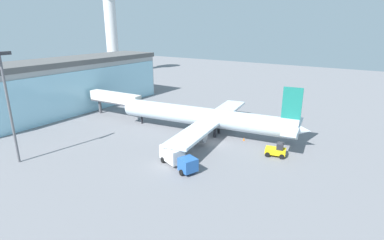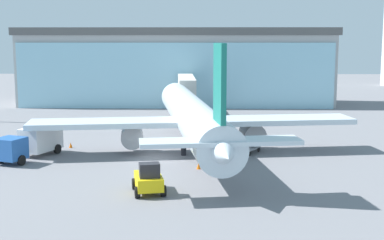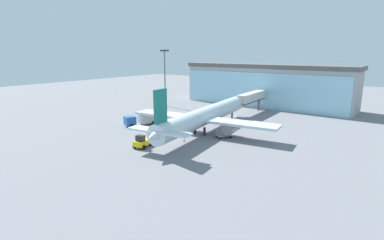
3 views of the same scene
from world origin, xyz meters
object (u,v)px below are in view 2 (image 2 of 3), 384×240
object	(u,v)px
catering_truck	(32,142)
pushback_tug	(149,180)
jet_bridge	(186,86)
safety_cone_wingtip	(71,145)
safety_cone_nose	(199,166)
baggage_cart	(247,148)
airplane	(192,117)

from	to	relation	value
catering_truck	pushback_tug	bearing A→B (deg)	67.24
jet_bridge	safety_cone_wingtip	world-z (taller)	jet_bridge
pushback_tug	safety_cone_nose	size ratio (longest dim) A/B	6.37
jet_bridge	catering_truck	bearing A→B (deg)	150.66
jet_bridge	safety_cone_nose	world-z (taller)	jet_bridge
baggage_cart	catering_truck	bearing A→B (deg)	125.28
jet_bridge	baggage_cart	bearing A→B (deg)	-168.70
baggage_cart	jet_bridge	bearing A→B (deg)	43.25
jet_bridge	baggage_cart	size ratio (longest dim) A/B	4.34
safety_cone_wingtip	safety_cone_nose	bearing A→B (deg)	-33.71
baggage_cart	pushback_tug	xyz separation A→B (m)	(-8.11, -13.59, 0.47)
jet_bridge	safety_cone_wingtip	distance (m)	25.77
baggage_cart	pushback_tug	distance (m)	15.83
jet_bridge	pushback_tug	distance (m)	38.97
catering_truck	baggage_cart	bearing A→B (deg)	117.27
airplane	catering_truck	distance (m)	15.25
pushback_tug	baggage_cart	bearing A→B (deg)	-42.92
jet_bridge	safety_cone_nose	size ratio (longest dim) A/B	25.44
pushback_tug	airplane	bearing A→B (deg)	-22.86
baggage_cart	safety_cone_nose	xyz separation A→B (m)	(-4.63, -6.39, -0.23)
airplane	safety_cone_nose	bearing A→B (deg)	177.06
airplane	safety_cone_wingtip	distance (m)	12.69
airplane	safety_cone_wingtip	world-z (taller)	airplane
baggage_cart	pushback_tug	size ratio (longest dim) A/B	0.92
catering_truck	safety_cone_nose	xyz separation A→B (m)	(15.39, -4.06, -1.19)
airplane	jet_bridge	bearing A→B (deg)	-4.96
catering_truck	safety_cone_wingtip	bearing A→B (deg)	172.40
pushback_tug	safety_cone_wingtip	bearing A→B (deg)	18.77
jet_bridge	safety_cone_nose	distance (m)	31.91
jet_bridge	baggage_cart	world-z (taller)	jet_bridge
jet_bridge	airplane	world-z (taller)	airplane
pushback_tug	safety_cone_nose	xyz separation A→B (m)	(3.48, 7.20, -0.70)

